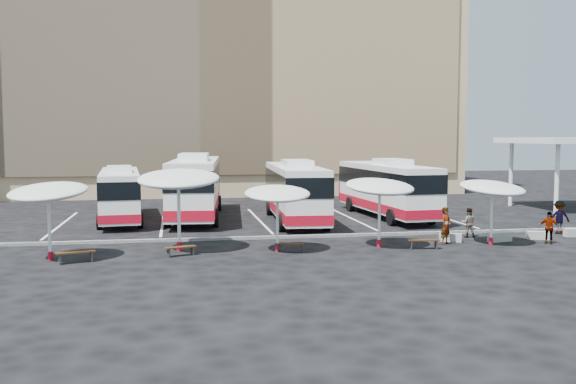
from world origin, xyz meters
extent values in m
plane|color=black|center=(0.00, 0.00, 0.00)|extent=(120.00, 120.00, 0.00)
cube|color=tan|center=(0.00, 32.00, 12.50)|extent=(42.00, 18.00, 25.00)
cube|color=#A4845D|center=(0.00, 22.90, 12.00)|extent=(40.00, 0.30, 20.00)
cylinder|color=white|center=(20.00, 7.00, 2.40)|extent=(0.30, 0.30, 4.80)
cylinder|color=white|center=(20.00, 13.00, 2.40)|extent=(0.30, 0.30, 4.80)
cube|color=black|center=(0.00, 0.50, 0.07)|extent=(34.00, 0.25, 0.15)
cube|color=white|center=(-12.00, 8.00, 0.01)|extent=(0.15, 12.00, 0.01)
cube|color=white|center=(-6.00, 8.00, 0.01)|extent=(0.15, 12.00, 0.01)
cube|color=white|center=(0.00, 8.00, 0.01)|extent=(0.15, 12.00, 0.01)
cube|color=white|center=(6.00, 8.00, 0.01)|extent=(0.15, 12.00, 0.01)
cube|color=white|center=(12.00, 8.00, 0.01)|extent=(0.15, 12.00, 0.01)
cube|color=white|center=(-8.64, 9.15, 1.77)|extent=(3.10, 11.03, 2.72)
cube|color=black|center=(-8.64, 9.15, 2.31)|extent=(3.16, 11.09, 1.00)
cube|color=#AC0C1F|center=(-8.64, 9.15, 0.77)|extent=(3.16, 11.09, 0.50)
cube|color=#AC0C1F|center=(-9.06, 14.57, 1.09)|extent=(2.33, 0.36, 1.27)
cube|color=white|center=(-8.57, 8.24, 3.31)|extent=(1.66, 2.83, 0.36)
cylinder|color=black|center=(-10.01, 12.22, 0.45)|extent=(0.39, 0.93, 0.91)
cylinder|color=black|center=(-7.75, 12.40, 0.45)|extent=(0.39, 0.93, 0.91)
cylinder|color=black|center=(-9.49, 5.44, 0.45)|extent=(0.39, 0.93, 0.91)
cylinder|color=black|center=(-7.23, 5.61, 0.45)|extent=(0.39, 0.93, 0.91)
cube|color=white|center=(-3.92, 9.77, 2.15)|extent=(3.89, 13.39, 3.30)
cube|color=black|center=(-3.92, 9.77, 2.81)|extent=(3.96, 13.46, 1.21)
cube|color=#AC0C1F|center=(-3.92, 9.77, 0.94)|extent=(3.96, 13.46, 0.61)
cube|color=#AC0C1F|center=(-3.34, 16.35, 1.32)|extent=(2.82, 0.46, 1.54)
cube|color=white|center=(-4.01, 8.67, 4.02)|extent=(2.04, 3.44, 0.44)
cylinder|color=black|center=(-4.95, 13.73, 0.55)|extent=(0.48, 1.13, 1.10)
cylinder|color=black|center=(-2.21, 13.49, 0.55)|extent=(0.48, 1.13, 1.10)
cylinder|color=black|center=(-5.67, 5.51, 0.55)|extent=(0.48, 1.13, 1.10)
cylinder|color=black|center=(-2.93, 5.27, 0.55)|extent=(0.48, 1.13, 1.10)
cube|color=white|center=(2.09, 6.78, 1.97)|extent=(3.15, 12.24, 3.03)
cube|color=black|center=(2.09, 6.78, 2.58)|extent=(3.21, 12.31, 1.11)
cube|color=#AC0C1F|center=(2.09, 6.78, 0.86)|extent=(3.21, 12.31, 0.56)
cube|color=#AC0C1F|center=(2.40, 12.83, 1.21)|extent=(2.59, 0.34, 1.42)
cube|color=white|center=(2.04, 5.77, 3.69)|extent=(1.77, 3.11, 0.40)
cylinder|color=black|center=(1.01, 10.38, 0.51)|extent=(0.41, 1.03, 1.01)
cylinder|color=black|center=(3.53, 10.25, 0.51)|extent=(0.41, 1.03, 1.01)
cylinder|color=black|center=(0.62, 2.80, 0.51)|extent=(0.41, 1.03, 1.01)
cylinder|color=black|center=(3.14, 2.67, 0.51)|extent=(0.41, 1.03, 1.01)
cube|color=white|center=(8.45, 8.15, 1.96)|extent=(3.25, 12.18, 3.01)
cube|color=black|center=(8.45, 8.15, 2.56)|extent=(3.31, 12.24, 1.10)
cube|color=#AC0C1F|center=(8.45, 8.15, 0.85)|extent=(3.31, 12.24, 0.55)
cube|color=#AC0C1F|center=(8.08, 14.16, 1.20)|extent=(2.58, 0.36, 1.41)
cube|color=white|center=(8.52, 7.15, 3.67)|extent=(1.79, 3.11, 0.40)
cylinder|color=black|center=(6.98, 11.58, 0.50)|extent=(0.41, 1.02, 1.00)
cylinder|color=black|center=(9.49, 11.74, 0.50)|extent=(0.41, 1.02, 1.00)
cylinder|color=black|center=(7.45, 4.06, 0.50)|extent=(0.41, 1.02, 1.00)
cylinder|color=black|center=(9.95, 4.22, 0.50)|extent=(0.41, 1.02, 1.00)
cylinder|color=white|center=(-10.50, -3.62, 1.46)|extent=(0.18, 0.18, 2.91)
cylinder|color=#AC0C1F|center=(-10.50, -3.62, 0.19)|extent=(0.28, 0.28, 0.39)
ellipsoid|color=silver|center=(-10.50, -3.62, 2.96)|extent=(4.32, 4.34, 1.00)
cylinder|color=white|center=(-5.04, -2.37, 1.66)|extent=(0.18, 0.18, 3.32)
cylinder|color=#AC0C1F|center=(-5.04, -2.37, 0.22)|extent=(0.28, 0.28, 0.44)
ellipsoid|color=silver|center=(-5.04, -2.37, 3.37)|extent=(4.29, 4.33, 1.14)
cylinder|color=white|center=(-0.59, -3.29, 1.33)|extent=(0.13, 0.13, 2.66)
cylinder|color=#AC0C1F|center=(-0.59, -3.29, 0.18)|extent=(0.20, 0.20, 0.35)
ellipsoid|color=silver|center=(-0.59, -3.29, 2.70)|extent=(3.09, 3.13, 0.91)
cylinder|color=white|center=(4.39, -2.95, 1.44)|extent=(0.16, 0.16, 2.88)
cylinder|color=#AC0C1F|center=(4.39, -2.95, 0.19)|extent=(0.25, 0.25, 0.38)
ellipsoid|color=silver|center=(4.39, -2.95, 2.92)|extent=(3.92, 3.96, 0.99)
cylinder|color=white|center=(10.01, -3.20, 1.38)|extent=(0.16, 0.16, 2.75)
cylinder|color=#AC0C1F|center=(10.01, -3.20, 0.18)|extent=(0.25, 0.25, 0.37)
ellipsoid|color=silver|center=(10.01, -3.20, 2.80)|extent=(3.94, 3.97, 0.94)
cube|color=#311C0A|center=(-9.35, -4.39, 0.46)|extent=(1.64, 0.92, 0.06)
cube|color=black|center=(-9.95, -4.60, 0.21)|extent=(0.19, 0.40, 0.42)
cube|color=black|center=(-8.75, -4.19, 0.21)|extent=(0.19, 0.40, 0.42)
cube|color=#311C0A|center=(-5.00, -3.55, 0.40)|extent=(1.43, 0.79, 0.06)
cube|color=black|center=(-5.52, -3.73, 0.18)|extent=(0.16, 0.35, 0.37)
cube|color=black|center=(-4.47, -3.38, 0.18)|extent=(0.16, 0.35, 0.37)
cube|color=#311C0A|center=(-0.05, -3.44, 0.38)|extent=(1.37, 0.80, 0.05)
cube|color=black|center=(-0.54, -3.25, 0.18)|extent=(0.17, 0.33, 0.35)
cube|color=black|center=(0.45, -3.62, 0.18)|extent=(0.17, 0.33, 0.35)
cube|color=#311C0A|center=(6.31, -3.74, 0.43)|extent=(1.54, 0.63, 0.06)
cube|color=black|center=(5.72, -3.65, 0.20)|extent=(0.12, 0.38, 0.40)
cube|color=black|center=(6.90, -3.84, 0.20)|extent=(0.12, 0.38, 0.40)
cube|color=gray|center=(8.45, -1.98, 0.21)|extent=(1.16, 0.80, 0.42)
cube|color=gray|center=(10.93, -2.37, 0.23)|extent=(1.30, 0.69, 0.46)
cube|color=gray|center=(13.21, -2.05, 0.21)|extent=(1.16, 0.72, 0.41)
cube|color=gray|center=(15.67, -1.55, 0.22)|extent=(1.19, 0.42, 0.44)
imported|color=black|center=(7.90, -2.68, 0.92)|extent=(0.80, 0.75, 1.83)
imported|color=black|center=(9.94, -0.90, 0.78)|extent=(0.89, 0.78, 1.56)
imported|color=black|center=(12.98, -3.39, 0.80)|extent=(0.97, 0.91, 1.60)
imported|color=black|center=(15.38, -0.53, 0.91)|extent=(1.31, 0.95, 1.82)
camera|label=1|loc=(-5.12, -32.08, 5.32)|focal=40.00mm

